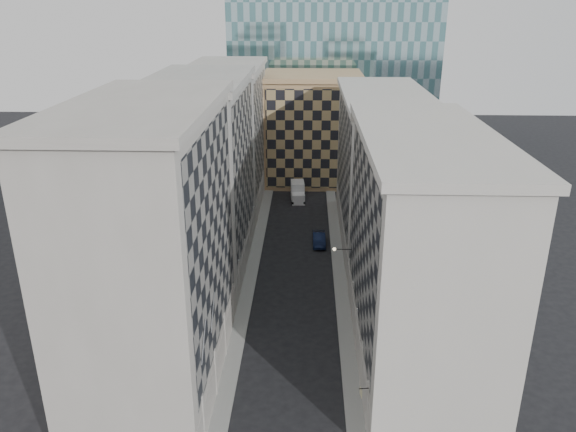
# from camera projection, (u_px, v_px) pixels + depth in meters

# --- Properties ---
(sidewalk_west) EXTENTS (1.50, 100.00, 0.15)m
(sidewalk_west) POSITION_uv_depth(u_px,v_px,m) (251.00, 274.00, 66.69)
(sidewalk_west) COLOR gray
(sidewalk_west) RESTS_ON ground
(sidewalk_east) EXTENTS (1.50, 100.00, 0.15)m
(sidewalk_east) POSITION_uv_depth(u_px,v_px,m) (340.00, 275.00, 66.34)
(sidewalk_east) COLOR gray
(sidewalk_east) RESTS_ON ground
(bldg_left_a) EXTENTS (10.80, 22.80, 23.70)m
(bldg_left_a) POSITION_uv_depth(u_px,v_px,m) (155.00, 250.00, 44.93)
(bldg_left_a) COLOR #A19A91
(bldg_left_a) RESTS_ON ground
(bldg_left_b) EXTENTS (10.80, 22.80, 22.70)m
(bldg_left_b) POSITION_uv_depth(u_px,v_px,m) (203.00, 175.00, 65.60)
(bldg_left_b) COLOR gray
(bldg_left_b) RESTS_ON ground
(bldg_left_c) EXTENTS (10.80, 22.80, 21.70)m
(bldg_left_c) POSITION_uv_depth(u_px,v_px,m) (229.00, 136.00, 86.28)
(bldg_left_c) COLOR #A19A91
(bldg_left_c) RESTS_ON ground
(bldg_right_a) EXTENTS (10.80, 26.80, 20.70)m
(bldg_right_a) POSITION_uv_depth(u_px,v_px,m) (417.00, 250.00, 48.47)
(bldg_right_a) COLOR beige
(bldg_right_a) RESTS_ON ground
(bldg_right_b) EXTENTS (10.80, 28.80, 19.70)m
(bldg_right_b) POSITION_uv_depth(u_px,v_px,m) (380.00, 168.00, 73.79)
(bldg_right_b) COLOR beige
(bldg_right_b) RESTS_ON ground
(tan_block) EXTENTS (16.80, 14.80, 18.80)m
(tan_block) POSITION_uv_depth(u_px,v_px,m) (312.00, 128.00, 98.36)
(tan_block) COLOR tan
(tan_block) RESTS_ON ground
(church_tower) EXTENTS (7.20, 7.20, 51.50)m
(church_tower) POSITION_uv_depth(u_px,v_px,m) (302.00, 20.00, 105.22)
(church_tower) COLOR #2A2420
(church_tower) RESTS_ON ground
(flagpoles_left) EXTENTS (0.10, 6.33, 2.33)m
(flagpoles_left) POSITION_uv_depth(u_px,v_px,m) (208.00, 326.00, 41.49)
(flagpoles_left) COLOR gray
(flagpoles_left) RESTS_ON ground
(bracket_lamp) EXTENTS (1.98, 0.36, 0.36)m
(bracket_lamp) POSITION_uv_depth(u_px,v_px,m) (336.00, 249.00, 58.56)
(bracket_lamp) COLOR black
(bracket_lamp) RESTS_ON ground
(box_truck) EXTENTS (2.48, 5.34, 2.85)m
(box_truck) POSITION_uv_depth(u_px,v_px,m) (298.00, 192.00, 91.06)
(box_truck) COLOR white
(box_truck) RESTS_ON ground
(dark_car) EXTENTS (1.74, 4.76, 1.56)m
(dark_car) POSITION_uv_depth(u_px,v_px,m) (319.00, 239.00, 74.60)
(dark_car) COLOR #0D1632
(dark_car) RESTS_ON ground
(shop_sign) EXTENTS (0.73, 0.63, 0.71)m
(shop_sign) POSITION_uv_depth(u_px,v_px,m) (361.00, 392.00, 40.91)
(shop_sign) COLOR black
(shop_sign) RESTS_ON ground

